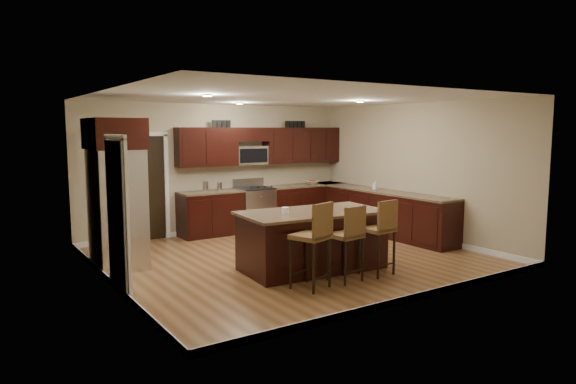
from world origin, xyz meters
TOP-DOWN VIEW (x-y plane):
  - floor at (0.00, 0.00)m, footprint 6.00×6.00m
  - ceiling at (0.00, 0.00)m, footprint 6.00×6.00m
  - wall_back at (0.00, 2.75)m, footprint 6.00×0.00m
  - wall_left at (-3.00, 0.00)m, footprint 0.00×5.50m
  - wall_right at (3.00, 0.00)m, footprint 0.00×5.50m
  - base_cabinets at (1.90, 1.45)m, footprint 4.02×3.96m
  - upper_cabinets at (1.04, 2.58)m, footprint 4.00×0.33m
  - range at (0.68, 2.45)m, footprint 0.76×0.64m
  - microwave at (0.68, 2.60)m, footprint 0.76×0.31m
  - doorway at (-1.65, 2.73)m, footprint 0.85×0.03m
  - pantry_door at (-2.98, -0.30)m, footprint 0.03×0.80m
  - letter_decor at (0.90, 2.58)m, footprint 2.20×0.03m
  - island at (-0.12, -0.78)m, footprint 2.34×1.35m
  - stool_left at (-0.70, -1.63)m, footprint 0.57×0.57m
  - stool_mid at (-0.09, -1.63)m, footprint 0.46×0.46m
  - stool_right at (0.52, -1.63)m, footprint 0.48×0.48m
  - refrigerator at (-2.62, 1.00)m, footprint 0.79×1.00m
  - floor_mat at (1.29, 1.52)m, footprint 0.94×0.79m
  - fruit_bowl at (2.22, 2.45)m, footprint 0.34×0.34m
  - soap_bottle at (2.70, 0.83)m, footprint 0.09×0.10m
  - canister_tall at (-0.46, 2.45)m, footprint 0.12×0.12m
  - canister_short at (-0.14, 2.45)m, footprint 0.11×0.11m
  - island_jar at (-0.62, -0.78)m, footprint 0.10×0.10m

SIDE VIEW (x-z plane):
  - floor at x=0.00m, z-range 0.00..0.00m
  - floor_mat at x=1.29m, z-range 0.00..0.01m
  - island at x=-0.12m, z-range -0.03..0.89m
  - base_cabinets at x=1.90m, z-range 0.00..0.92m
  - range at x=0.68m, z-range -0.08..1.03m
  - stool_mid at x=-0.09m, z-range 0.14..1.24m
  - stool_right at x=0.52m, z-range 0.14..1.29m
  - stool_left at x=-0.70m, z-range 0.15..1.35m
  - fruit_bowl at x=2.22m, z-range 0.92..0.99m
  - island_jar at x=-0.62m, z-range 0.92..1.02m
  - canister_short at x=-0.14m, z-range 0.92..1.09m
  - soap_bottle at x=2.70m, z-range 0.92..1.11m
  - pantry_door at x=-2.98m, z-range 0.00..2.04m
  - canister_tall at x=-0.46m, z-range 0.92..1.13m
  - doorway at x=-1.65m, z-range 0.00..2.06m
  - refrigerator at x=-2.62m, z-range 0.03..2.38m
  - wall_back at x=0.00m, z-range -1.65..4.35m
  - wall_left at x=-3.00m, z-range -1.40..4.10m
  - wall_right at x=3.00m, z-range -1.40..4.10m
  - microwave at x=0.68m, z-range 1.42..1.82m
  - upper_cabinets at x=1.04m, z-range 1.44..2.24m
  - letter_decor at x=0.90m, z-range 2.22..2.37m
  - ceiling at x=0.00m, z-range 2.70..2.70m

